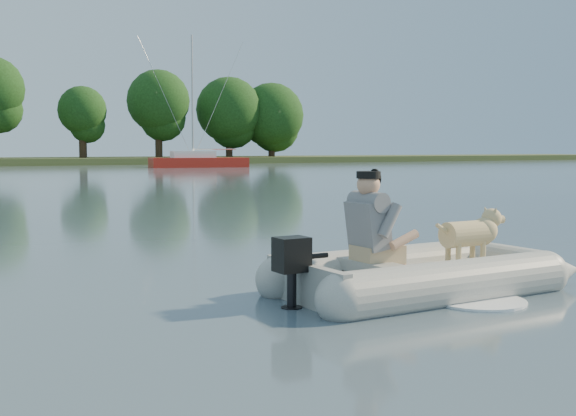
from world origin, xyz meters
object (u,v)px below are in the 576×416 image
dinghy (425,236)px  man (370,222)px  dog (466,238)px  sailboat (198,161)px

dinghy → man: size_ratio=4.12×
dinghy → man: man is taller
dog → sailboat: bearing=70.1°
man → sailboat: 49.29m
dinghy → sailboat: (15.99, 46.41, -0.14)m
dinghy → dog: (0.64, 0.07, -0.07)m
man → sailboat: sailboat is taller
dog → sailboat: 48.81m
dinghy → dog: dinghy is taller
dog → sailboat: size_ratio=0.09×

